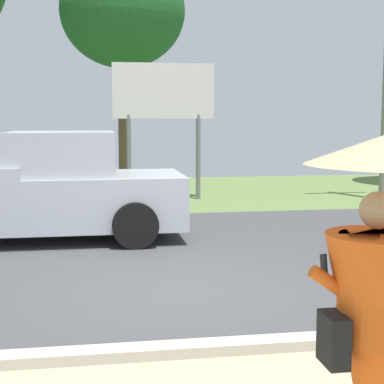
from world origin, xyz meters
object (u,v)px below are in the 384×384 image
Objects in this scene: monk_pedestrian at (384,279)px; tree_center_back at (123,12)px; roadside_billboard at (164,101)px; pickup_truck at (35,190)px.

monk_pedestrian is 0.30× the size of tree_center_back.
monk_pedestrian is 12.31m from roadside_billboard.
roadside_billboard is (0.12, 12.23, 1.37)m from monk_pedestrian.
roadside_billboard reaches higher than pickup_truck.
pickup_truck is 0.74× the size of tree_center_back.
tree_center_back is (-0.73, 15.41, 4.09)m from monk_pedestrian.
monk_pedestrian is at bearing -87.28° from tree_center_back.
pickup_truck is 9.28m from tree_center_back.
pickup_truck is 1.49× the size of roadside_billboard.
roadside_billboard is (2.81, 4.75, 1.68)m from pickup_truck.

